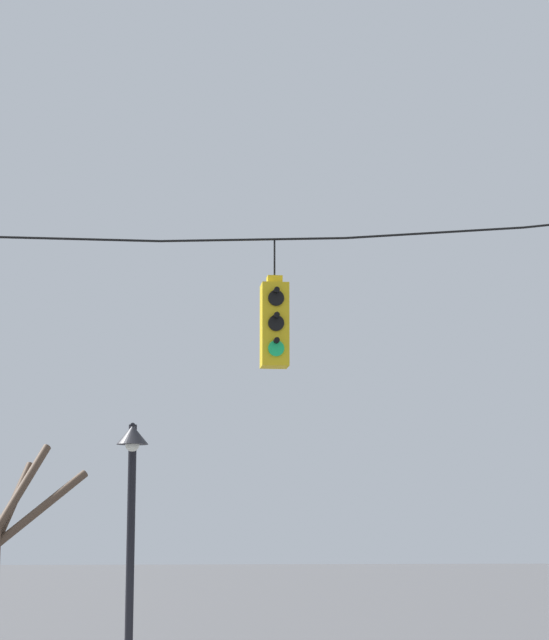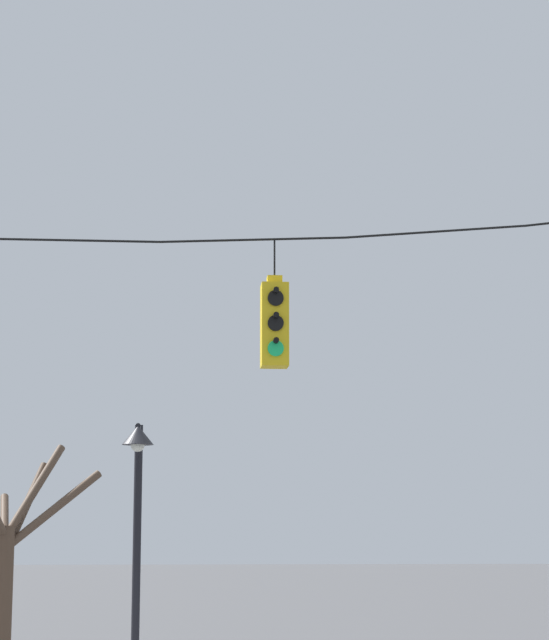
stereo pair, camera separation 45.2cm
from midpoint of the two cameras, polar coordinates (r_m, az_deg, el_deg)
name	(u,v)px [view 2 (the right image)]	position (r m, az deg, el deg)	size (l,w,h in m)	color
span_wire	(66,224)	(15.91, -8.72, 4.35)	(16.56, 0.03, 0.64)	black
traffic_light_near_right_pole	(275,324)	(15.67, 0.83, -0.18)	(0.34, 0.46, 1.63)	yellow
street_lamp	(137,497)	(18.22, -5.58, -8.07)	(0.46, 0.79, 4.14)	black
bare_tree	(12,560)	(23.60, -11.35, -10.72)	(2.06, 3.28, 4.28)	brown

